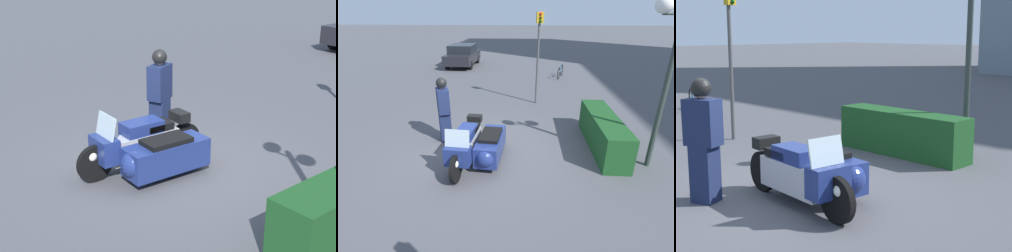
% 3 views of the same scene
% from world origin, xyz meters
% --- Properties ---
extents(ground_plane, '(160.00, 160.00, 0.00)m').
position_xyz_m(ground_plane, '(0.00, 0.00, 0.00)').
color(ground_plane, '#4C4C51').
extents(police_motorcycle, '(2.58, 1.29, 1.16)m').
position_xyz_m(police_motorcycle, '(0.59, 0.04, 0.47)').
color(police_motorcycle, black).
rests_on(police_motorcycle, ground).
extents(officer_rider, '(0.60, 0.49, 1.90)m').
position_xyz_m(officer_rider, '(-0.58, -1.14, 1.00)').
color(officer_rider, '#192347').
rests_on(officer_rider, ground).
extents(hedge_bush_curbside, '(3.00, 0.69, 0.92)m').
position_xyz_m(hedge_bush_curbside, '(-0.46, 3.38, 0.46)').
color(hedge_bush_curbside, '#19471E').
rests_on(hedge_bush_curbside, ground).
extents(twin_lamp_post, '(0.36, 1.18, 3.87)m').
position_xyz_m(twin_lamp_post, '(0.50, 4.27, 3.03)').
color(twin_lamp_post, '#2D3833').
rests_on(twin_lamp_post, ground).
extents(traffic_light_far, '(0.22, 0.28, 3.56)m').
position_xyz_m(traffic_light_far, '(-4.27, 1.68, 2.33)').
color(traffic_light_far, '#4C4C4C').
rests_on(traffic_light_far, ground).
extents(bicycle_parked, '(1.58, 0.54, 0.71)m').
position_xyz_m(bicycle_parked, '(-9.30, 3.29, 0.32)').
color(bicycle_parked, black).
rests_on(bicycle_parked, ground).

